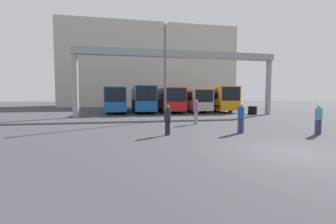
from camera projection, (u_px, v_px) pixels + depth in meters
ground_plane at (291, 153)px, 8.18m from camera, size 200.00×200.00×0.00m
building_backdrop at (149, 68)px, 51.51m from camera, size 37.12×12.00×17.28m
overhead_gantry at (180, 63)px, 23.72m from camera, size 21.69×0.80×6.87m
bus_slot_0 at (117, 98)px, 30.33m from camera, size 2.47×12.14×3.15m
bus_slot_1 at (142, 98)px, 30.92m from camera, size 2.53×11.99×3.34m
bus_slot_2 at (168, 99)px, 30.68m from camera, size 2.62×10.13×3.13m
bus_slot_3 at (190, 99)px, 32.20m from camera, size 2.46×11.86×2.98m
bus_slot_4 at (214, 98)px, 32.25m from camera, size 2.63×10.62×3.34m
pedestrian_near_left at (241, 117)px, 12.56m from camera, size 0.35×0.35×1.69m
pedestrian_mid_right at (318, 118)px, 12.17m from camera, size 0.34×0.34×1.65m
pedestrian_mid_left at (196, 111)px, 16.64m from camera, size 0.38×0.38×1.82m
pedestrian_far_center at (168, 119)px, 11.87m from camera, size 0.33×0.33×1.60m
tire_stack at (252, 110)px, 25.88m from camera, size 1.04×1.04×0.96m
lamp_post at (165, 67)px, 18.93m from camera, size 0.36×0.36×8.30m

